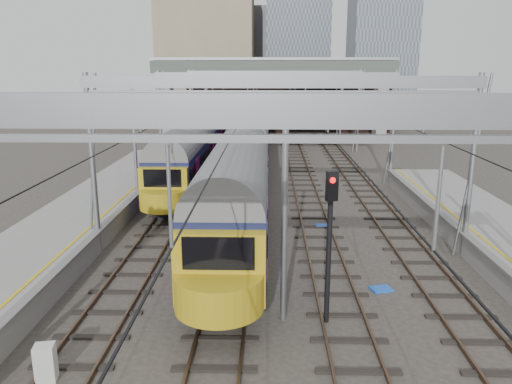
{
  "coord_description": "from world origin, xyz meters",
  "views": [
    {
      "loc": [
        -0.52,
        -13.19,
        8.21
      ],
      "look_at": [
        -1.11,
        9.9,
        2.4
      ],
      "focal_mm": 35.0,
      "sensor_mm": 36.0,
      "label": 1
    }
  ],
  "objects_px": {
    "train_second": "(220,121)",
    "relay_cabinet": "(46,363)",
    "signal_near_centre": "(330,230)",
    "train_main": "(253,127)",
    "signal_near_left": "(191,240)"
  },
  "relations": [
    {
      "from": "signal_near_centre",
      "to": "train_second",
      "type": "bearing_deg",
      "value": 78.45
    },
    {
      "from": "train_main",
      "to": "train_second",
      "type": "height_order",
      "value": "train_main"
    },
    {
      "from": "signal_near_centre",
      "to": "relay_cabinet",
      "type": "bearing_deg",
      "value": -178.95
    },
    {
      "from": "signal_near_left",
      "to": "signal_near_centre",
      "type": "height_order",
      "value": "signal_near_centre"
    },
    {
      "from": "signal_near_left",
      "to": "signal_near_centre",
      "type": "relative_size",
      "value": 0.87
    },
    {
      "from": "train_second",
      "to": "signal_near_left",
      "type": "height_order",
      "value": "train_second"
    },
    {
      "from": "train_second",
      "to": "relay_cabinet",
      "type": "distance_m",
      "value": 44.04
    },
    {
      "from": "signal_near_centre",
      "to": "train_main",
      "type": "bearing_deg",
      "value": 74.05
    },
    {
      "from": "signal_near_centre",
      "to": "relay_cabinet",
      "type": "height_order",
      "value": "signal_near_centre"
    },
    {
      "from": "train_second",
      "to": "relay_cabinet",
      "type": "relative_size",
      "value": 58.64
    },
    {
      "from": "train_second",
      "to": "signal_near_centre",
      "type": "relative_size",
      "value": 11.95
    },
    {
      "from": "signal_near_left",
      "to": "relay_cabinet",
      "type": "bearing_deg",
      "value": -143.44
    },
    {
      "from": "relay_cabinet",
      "to": "train_second",
      "type": "bearing_deg",
      "value": 79.4
    },
    {
      "from": "train_main",
      "to": "relay_cabinet",
      "type": "height_order",
      "value": "train_main"
    },
    {
      "from": "train_main",
      "to": "relay_cabinet",
      "type": "bearing_deg",
      "value": -97.01
    }
  ]
}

